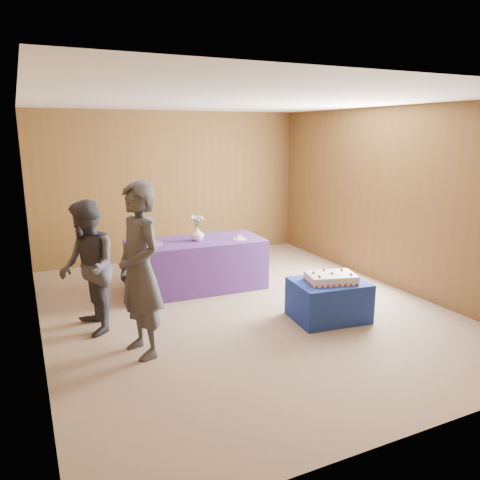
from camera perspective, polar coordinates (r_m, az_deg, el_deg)
ground at (r=6.37m, az=0.27°, el=-8.37°), size 6.00×6.00×0.00m
room_shell at (r=5.95m, az=0.29°, el=8.00°), size 5.04×6.04×2.72m
cake_table at (r=6.08m, az=10.74°, el=-7.18°), size 0.97×0.80×0.50m
serving_table at (r=7.08m, az=-5.35°, el=-3.01°), size 2.04×0.99×0.75m
sheet_cake at (r=5.95m, az=11.03°, el=-4.54°), size 0.70×0.56×0.14m
vase at (r=6.95m, az=-5.22°, el=0.75°), size 0.23×0.23×0.20m
flower_spray at (r=6.91m, az=-5.26°, el=2.65°), size 0.20×0.21×0.16m
platter at (r=6.84m, az=-10.74°, el=-0.42°), size 0.33×0.33×0.02m
plate at (r=7.03m, az=-0.09°, el=0.13°), size 0.25×0.25×0.01m
cake_slice at (r=7.02m, az=-0.09°, el=0.42°), size 0.07×0.06×0.08m
knife at (r=6.98m, az=1.00°, el=0.00°), size 0.26×0.05×0.00m
guest_left at (r=4.96m, az=-12.12°, el=-3.68°), size 0.59×0.76×1.85m
guest_right at (r=5.70m, az=-18.07°, el=-3.26°), size 0.66×0.81×1.58m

